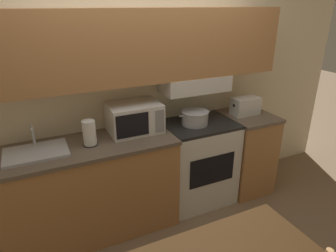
# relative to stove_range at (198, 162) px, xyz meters

# --- Properties ---
(ground_plane) EXTENTS (16.00, 16.00, 0.00)m
(ground_plane) POSITION_rel_stove_range_xyz_m (-0.54, 0.29, -0.47)
(ground_plane) COLOR #7F664C
(wall_back) EXTENTS (5.23, 0.38, 2.55)m
(wall_back) POSITION_rel_stove_range_xyz_m (-0.52, 0.22, 1.02)
(wall_back) COLOR beige
(wall_back) RESTS_ON ground_plane
(lower_counter_main) EXTENTS (1.59, 0.62, 0.93)m
(lower_counter_main) POSITION_rel_stove_range_xyz_m (-1.17, -0.01, 0.00)
(lower_counter_main) COLOR #B27A47
(lower_counter_main) RESTS_ON ground_plane
(lower_counter_right_stub) EXTENTS (0.51, 0.62, 0.93)m
(lower_counter_right_stub) POSITION_rel_stove_range_xyz_m (0.63, -0.01, 0.00)
(lower_counter_right_stub) COLOR #B27A47
(lower_counter_right_stub) RESTS_ON ground_plane
(stove_range) EXTENTS (0.74, 0.58, 0.93)m
(stove_range) POSITION_rel_stove_range_xyz_m (0.00, 0.00, 0.00)
(stove_range) COLOR silver
(stove_range) RESTS_ON ground_plane
(cooking_pot) EXTENTS (0.36, 0.28, 0.14)m
(cooking_pot) POSITION_rel_stove_range_xyz_m (-0.06, -0.01, 0.54)
(cooking_pot) COLOR #B7BABF
(cooking_pot) RESTS_ON stove_range
(microwave) EXTENTS (0.49, 0.38, 0.28)m
(microwave) POSITION_rel_stove_range_xyz_m (-0.68, 0.09, 0.61)
(microwave) COLOR silver
(microwave) RESTS_ON lower_counter_main
(toaster) EXTENTS (0.32, 0.17, 0.19)m
(toaster) POSITION_rel_stove_range_xyz_m (0.60, 0.01, 0.57)
(toaster) COLOR silver
(toaster) RESTS_ON lower_counter_right_stub
(sink_basin) EXTENTS (0.51, 0.35, 0.22)m
(sink_basin) POSITION_rel_stove_range_xyz_m (-1.58, -0.01, 0.48)
(sink_basin) COLOR #B7BABF
(sink_basin) RESTS_ON lower_counter_main
(paper_towel_roll) EXTENTS (0.13, 0.13, 0.23)m
(paper_towel_roll) POSITION_rel_stove_range_xyz_m (-1.14, -0.04, 0.58)
(paper_towel_roll) COLOR black
(paper_towel_roll) RESTS_ON lower_counter_main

